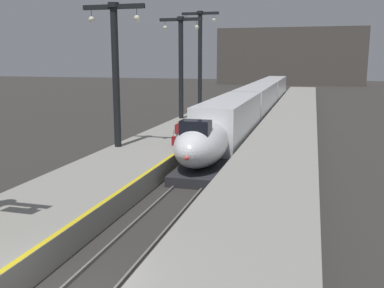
{
  "coord_description": "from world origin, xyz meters",
  "views": [
    {
      "loc": [
        5.96,
        -8.99,
        6.61
      ],
      "look_at": [
        -0.54,
        14.43,
        1.8
      ],
      "focal_mm": 40.63,
      "sensor_mm": 36.0,
      "label": 1
    }
  ],
  "objects_px": {
    "station_column_mid": "(115,62)",
    "rolling_suitcase": "(175,141)",
    "highspeed_train_main": "(256,101)",
    "passenger_near_edge": "(179,131)",
    "station_column_distant": "(200,52)",
    "station_column_far": "(181,58)"
  },
  "relations": [
    {
      "from": "station_column_mid",
      "to": "passenger_near_edge",
      "type": "height_order",
      "value": "station_column_mid"
    },
    {
      "from": "passenger_near_edge",
      "to": "rolling_suitcase",
      "type": "relative_size",
      "value": 1.72
    },
    {
      "from": "highspeed_train_main",
      "to": "station_column_far",
      "type": "distance_m",
      "value": 11.76
    },
    {
      "from": "station_column_distant",
      "to": "passenger_near_edge",
      "type": "distance_m",
      "value": 20.98
    },
    {
      "from": "station_column_mid",
      "to": "station_column_distant",
      "type": "xyz_separation_m",
      "value": [
        0.0,
        20.95,
        0.84
      ]
    },
    {
      "from": "station_column_far",
      "to": "station_column_distant",
      "type": "relative_size",
      "value": 0.89
    },
    {
      "from": "station_column_far",
      "to": "rolling_suitcase",
      "type": "height_order",
      "value": "station_column_far"
    },
    {
      "from": "highspeed_train_main",
      "to": "rolling_suitcase",
      "type": "xyz_separation_m",
      "value": [
        -2.48,
        -21.68,
        -0.6
      ]
    },
    {
      "from": "highspeed_train_main",
      "to": "station_column_far",
      "type": "relative_size",
      "value": 6.09
    },
    {
      "from": "station_column_far",
      "to": "highspeed_train_main",
      "type": "bearing_deg",
      "value": 56.86
    },
    {
      "from": "station_column_distant",
      "to": "passenger_near_edge",
      "type": "bearing_deg",
      "value": -79.26
    },
    {
      "from": "station_column_far",
      "to": "passenger_near_edge",
      "type": "relative_size",
      "value": 5.48
    },
    {
      "from": "station_column_mid",
      "to": "rolling_suitcase",
      "type": "distance_m",
      "value": 6.23
    },
    {
      "from": "station_column_distant",
      "to": "highspeed_train_main",
      "type": "bearing_deg",
      "value": 18.82
    },
    {
      "from": "station_column_mid",
      "to": "station_column_far",
      "type": "relative_size",
      "value": 0.96
    },
    {
      "from": "station_column_mid",
      "to": "passenger_near_edge",
      "type": "distance_m",
      "value": 5.86
    },
    {
      "from": "station_column_mid",
      "to": "station_column_far",
      "type": "height_order",
      "value": "station_column_far"
    },
    {
      "from": "station_column_distant",
      "to": "rolling_suitcase",
      "type": "bearing_deg",
      "value": -80.14
    },
    {
      "from": "highspeed_train_main",
      "to": "station_column_mid",
      "type": "distance_m",
      "value": 24.12
    },
    {
      "from": "station_column_far",
      "to": "station_column_distant",
      "type": "xyz_separation_m",
      "value": [
        0.0,
        7.03,
        0.62
      ]
    },
    {
      "from": "station_column_mid",
      "to": "passenger_near_edge",
      "type": "relative_size",
      "value": 5.24
    },
    {
      "from": "station_column_mid",
      "to": "rolling_suitcase",
      "type": "bearing_deg",
      "value": 20.45
    }
  ]
}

